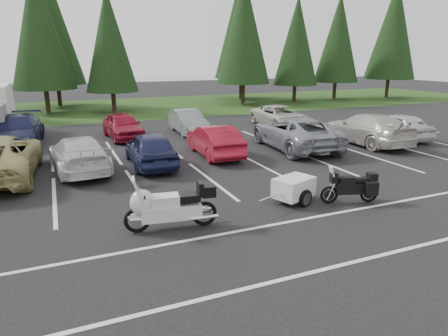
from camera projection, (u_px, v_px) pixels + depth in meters
ground at (208, 190)px, 13.80m from camera, size 120.00×120.00×0.00m
grass_strip at (110, 108)px, 35.04m from camera, size 80.00×16.00×0.01m
lake_water at (109, 85)px, 63.99m from camera, size 70.00×50.00×0.02m
stall_markings at (189, 174)px, 15.57m from camera, size 32.00×16.00×0.01m
conifer_4 at (39, 28)px, 30.40m from camera, size 4.80×4.80×11.17m
conifer_5 at (109, 40)px, 31.39m from camera, size 4.14×4.14×9.63m
conifer_6 at (244, 30)px, 36.07m from camera, size 4.93×4.93×11.48m
conifer_7 at (297, 41)px, 38.13m from camera, size 4.27×4.27×9.94m
conifer_8 at (338, 38)px, 40.82m from camera, size 4.53×4.53×10.56m
conifer_9 at (393, 30)px, 41.69m from camera, size 5.19×5.19×12.10m
conifer_back_b at (52, 28)px, 34.79m from camera, size 4.97×4.97×11.58m
conifer_back_c at (241, 25)px, 40.77m from camera, size 5.50×5.50×12.81m
car_near_3 at (79, 154)px, 15.91m from camera, size 2.34×4.94×1.39m
car_near_4 at (151, 149)px, 16.66m from camera, size 1.87×4.31×1.45m
car_near_5 at (214, 140)px, 18.34m from camera, size 1.68×4.37×1.42m
car_near_6 at (295, 132)px, 19.74m from camera, size 3.16×6.01×1.61m
car_near_7 at (366, 129)px, 20.82m from camera, size 2.26×5.48×1.59m
car_near_8 at (397, 126)px, 22.11m from camera, size 1.96×4.34×1.45m
car_far_1 at (18, 130)px, 20.45m from camera, size 2.63×5.48×1.54m
car_far_2 at (123, 126)px, 22.17m from camera, size 1.99×4.33×1.44m
car_far_3 at (188, 122)px, 23.69m from camera, size 1.57×4.21×1.37m
car_far_4 at (280, 116)px, 26.05m from camera, size 2.24×4.80×1.33m
touring_motorcycle at (171, 202)px, 10.47m from camera, size 2.82×1.23×1.51m
cargo_trailer at (294, 190)px, 12.49m from camera, size 2.02×1.55×0.83m
adventure_motorcycle at (350, 184)px, 12.40m from camera, size 2.16×1.30×1.24m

